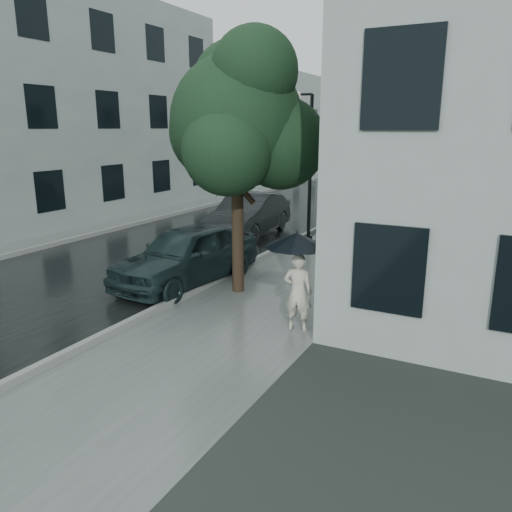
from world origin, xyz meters
The scene contains 14 objects.
ground centered at (0.00, 0.00, 0.00)m, with size 120.00×120.00×0.00m, color black.
sidewalk centered at (0.25, 12.00, 0.00)m, with size 3.50×60.00×0.01m, color slate.
kerb_near centered at (-1.57, 12.00, 0.07)m, with size 0.15×60.00×0.15m, color slate.
asphalt_road centered at (-5.08, 12.00, 0.00)m, with size 6.85×60.00×0.00m, color black.
kerb_far centered at (-8.57, 12.00, 0.07)m, with size 0.15×60.00×0.15m, color slate.
sidewalk_far centered at (-9.50, 12.00, 0.00)m, with size 1.70×60.00×0.01m, color #4C5451.
building_far_a centered at (-13.77, 8.00, 4.75)m, with size 7.02×20.00×9.50m.
building_far_b centered at (-13.77, 30.00, 4.00)m, with size 7.02×18.00×8.00m.
pedestrian centered at (1.50, 1.92, 0.79)m, with size 0.57×0.37×1.56m, color beige.
umbrella centered at (1.46, 1.93, 1.83)m, with size 1.66×1.66×1.08m.
street_tree centered at (-0.73, 3.65, 4.05)m, with size 3.95×3.59×5.98m.
lamp_post centered at (-1.41, 9.53, 2.90)m, with size 0.85×0.32×5.07m.
car_near centered at (-2.20, 3.51, 0.76)m, with size 1.78×4.42×1.50m, color #18292A.
car_far centered at (-3.50, 9.30, 0.78)m, with size 1.64×4.72×1.55m, color #212426.
Camera 1 is at (4.99, -6.62, 3.89)m, focal length 35.00 mm.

